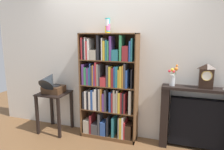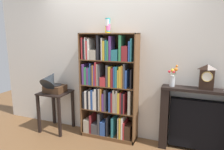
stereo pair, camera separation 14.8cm
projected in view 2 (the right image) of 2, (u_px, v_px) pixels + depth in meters
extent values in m
cube|color=brown|center=(106.00, 140.00, 3.54)|extent=(8.08, 6.40, 0.02)
cube|color=silver|center=(124.00, 62.00, 3.50)|extent=(5.08, 0.08, 2.60)
cube|color=brown|center=(84.00, 85.00, 3.64)|extent=(0.02, 0.30, 1.78)
cube|color=brown|center=(136.00, 90.00, 3.31)|extent=(0.02, 0.30, 1.78)
cube|color=#4C311C|center=(112.00, 85.00, 3.61)|extent=(0.95, 0.01, 1.78)
cube|color=brown|center=(109.00, 33.00, 3.30)|extent=(0.95, 0.30, 0.02)
cube|color=brown|center=(109.00, 135.00, 3.65)|extent=(0.95, 0.30, 0.06)
cube|color=#B2A893|center=(88.00, 125.00, 3.71)|extent=(0.11, 0.19, 0.23)
cube|color=maroon|center=(93.00, 122.00, 3.69)|extent=(0.03, 0.23, 0.33)
cube|color=#424247|center=(97.00, 127.00, 3.67)|extent=(0.11, 0.23, 0.18)
cube|color=#424247|center=(101.00, 123.00, 3.61)|extent=(0.03, 0.20, 0.37)
cube|color=#2D519E|center=(104.00, 127.00, 3.59)|extent=(0.09, 0.18, 0.24)
cube|color=black|center=(109.00, 125.00, 3.58)|extent=(0.03, 0.23, 0.33)
cube|color=teal|center=(114.00, 126.00, 3.55)|extent=(0.03, 0.24, 0.33)
cube|color=#B2A893|center=(120.00, 126.00, 3.52)|extent=(0.02, 0.25, 0.35)
cube|color=gold|center=(122.00, 126.00, 3.50)|extent=(0.03, 0.24, 0.36)
cube|color=white|center=(124.00, 126.00, 3.49)|extent=(0.03, 0.25, 0.36)
cube|color=#C63338|center=(125.00, 129.00, 3.49)|extent=(0.02, 0.25, 0.29)
cube|color=#382316|center=(129.00, 131.00, 3.46)|extent=(0.10, 0.23, 0.24)
cube|color=brown|center=(109.00, 110.00, 3.55)|extent=(0.92, 0.28, 0.02)
cube|color=black|center=(87.00, 99.00, 3.65)|extent=(0.03, 0.24, 0.29)
cube|color=white|center=(88.00, 98.00, 3.63)|extent=(0.04, 0.24, 0.31)
cube|color=black|center=(91.00, 99.00, 3.63)|extent=(0.03, 0.26, 0.30)
cube|color=white|center=(92.00, 99.00, 3.60)|extent=(0.04, 0.23, 0.31)
cube|color=#2D519E|center=(95.00, 98.00, 3.60)|extent=(0.04, 0.26, 0.34)
cube|color=white|center=(96.00, 99.00, 3.58)|extent=(0.02, 0.25, 0.32)
cube|color=white|center=(98.00, 98.00, 3.57)|extent=(0.04, 0.25, 0.36)
cube|color=black|center=(100.00, 98.00, 3.55)|extent=(0.02, 0.24, 0.38)
cube|color=#B2A893|center=(101.00, 98.00, 3.52)|extent=(0.03, 0.20, 0.38)
cube|color=orange|center=(103.00, 99.00, 3.51)|extent=(0.02, 0.20, 0.38)
cube|color=#663884|center=(105.00, 101.00, 3.52)|extent=(0.03, 0.23, 0.30)
cube|color=#424247|center=(107.00, 99.00, 3.50)|extent=(0.03, 0.22, 0.36)
cube|color=#2D519E|center=(112.00, 101.00, 3.48)|extent=(0.03, 0.24, 0.33)
cube|color=maroon|center=(114.00, 101.00, 3.47)|extent=(0.03, 0.24, 0.32)
cube|color=#B2A893|center=(115.00, 100.00, 3.44)|extent=(0.02, 0.21, 0.37)
cube|color=#B2A893|center=(117.00, 101.00, 3.45)|extent=(0.02, 0.25, 0.32)
cube|color=#B2A893|center=(119.00, 100.00, 3.43)|extent=(0.02, 0.25, 0.37)
cube|color=gold|center=(121.00, 101.00, 3.43)|extent=(0.04, 0.26, 0.33)
cube|color=maroon|center=(123.00, 102.00, 3.42)|extent=(0.02, 0.26, 0.34)
cube|color=black|center=(124.00, 102.00, 3.40)|extent=(0.03, 0.23, 0.33)
cube|color=maroon|center=(125.00, 103.00, 3.37)|extent=(0.02, 0.20, 0.33)
cube|color=#B2A893|center=(131.00, 102.00, 3.34)|extent=(0.04, 0.21, 0.39)
cube|color=brown|center=(109.00, 85.00, 3.47)|extent=(0.92, 0.28, 0.02)
cube|color=#663884|center=(86.00, 73.00, 3.57)|extent=(0.04, 0.26, 0.34)
cube|color=#388E56|center=(88.00, 75.00, 3.53)|extent=(0.04, 0.20, 0.29)
cube|color=#663884|center=(90.00, 75.00, 3.54)|extent=(0.04, 0.24, 0.29)
cube|color=teal|center=(92.00, 75.00, 3.52)|extent=(0.02, 0.24, 0.29)
cube|color=#2D519E|center=(92.00, 74.00, 3.49)|extent=(0.02, 0.20, 0.36)
cube|color=#424247|center=(94.00, 74.00, 3.50)|extent=(0.02, 0.23, 0.33)
cube|color=orange|center=(96.00, 74.00, 3.50)|extent=(0.02, 0.25, 0.34)
cube|color=#663884|center=(97.00, 74.00, 3.50)|extent=(0.02, 0.25, 0.33)
cube|color=#C63338|center=(98.00, 73.00, 3.48)|extent=(0.03, 0.24, 0.39)
cube|color=#B2A893|center=(100.00, 74.00, 3.46)|extent=(0.02, 0.22, 0.36)
cube|color=#424247|center=(101.00, 75.00, 3.45)|extent=(0.02, 0.21, 0.35)
cube|color=#C63338|center=(105.00, 81.00, 3.45)|extent=(0.10, 0.22, 0.15)
cube|color=#424247|center=(109.00, 75.00, 3.40)|extent=(0.03, 0.21, 0.35)
cube|color=gold|center=(112.00, 76.00, 3.40)|extent=(0.04, 0.24, 0.33)
cube|color=maroon|center=(114.00, 77.00, 3.39)|extent=(0.04, 0.26, 0.30)
cube|color=#2D519E|center=(116.00, 76.00, 3.35)|extent=(0.02, 0.21, 0.33)
cube|color=teal|center=(118.00, 76.00, 3.34)|extent=(0.04, 0.21, 0.33)
cube|color=gold|center=(120.00, 78.00, 3.34)|extent=(0.02, 0.23, 0.29)
cube|color=gold|center=(122.00, 76.00, 3.32)|extent=(0.04, 0.21, 0.34)
cube|color=orange|center=(124.00, 76.00, 3.31)|extent=(0.02, 0.22, 0.36)
cube|color=#424247|center=(126.00, 75.00, 3.29)|extent=(0.02, 0.22, 0.39)
cube|color=#2D519E|center=(127.00, 79.00, 3.28)|extent=(0.03, 0.20, 0.29)
cube|color=black|center=(133.00, 78.00, 3.28)|extent=(0.02, 0.25, 0.30)
cube|color=brown|center=(109.00, 60.00, 3.39)|extent=(0.92, 0.28, 0.02)
cube|color=#C63338|center=(85.00, 48.00, 3.47)|extent=(0.02, 0.23, 0.35)
cube|color=black|center=(86.00, 49.00, 3.45)|extent=(0.03, 0.20, 0.33)
cube|color=white|center=(88.00, 48.00, 3.46)|extent=(0.02, 0.25, 0.36)
cube|color=#C63338|center=(90.00, 50.00, 3.45)|extent=(0.03, 0.24, 0.30)
cube|color=white|center=(91.00, 49.00, 3.43)|extent=(0.03, 0.23, 0.34)
cube|color=#B2A893|center=(95.00, 54.00, 3.43)|extent=(0.11, 0.24, 0.16)
cube|color=black|center=(100.00, 48.00, 3.36)|extent=(0.04, 0.20, 0.39)
cube|color=white|center=(104.00, 49.00, 3.36)|extent=(0.02, 0.24, 0.35)
cube|color=gold|center=(106.00, 50.00, 3.34)|extent=(0.04, 0.23, 0.31)
cube|color=teal|center=(108.00, 50.00, 3.34)|extent=(0.03, 0.25, 0.32)
cube|color=#388E56|center=(110.00, 50.00, 3.31)|extent=(0.03, 0.21, 0.30)
cube|color=#663884|center=(112.00, 48.00, 3.29)|extent=(0.03, 0.21, 0.38)
cube|color=teal|center=(116.00, 55.00, 3.29)|extent=(0.10, 0.23, 0.17)
cube|color=#388E56|center=(122.00, 48.00, 3.24)|extent=(0.04, 0.24, 0.39)
cube|color=maroon|center=(126.00, 53.00, 3.21)|extent=(0.10, 0.18, 0.23)
cube|color=#2D519E|center=(131.00, 51.00, 3.20)|extent=(0.02, 0.24, 0.31)
cube|color=teal|center=(133.00, 50.00, 3.19)|extent=(0.02, 0.25, 0.34)
cylinder|color=yellow|center=(108.00, 30.00, 3.34)|extent=(0.08, 0.08, 0.10)
cylinder|color=#28B2B7|center=(108.00, 28.00, 3.34)|extent=(0.08, 0.08, 0.10)
cylinder|color=pink|center=(108.00, 27.00, 3.33)|extent=(0.08, 0.08, 0.10)
cylinder|color=black|center=(108.00, 26.00, 3.33)|extent=(0.08, 0.08, 0.10)
cylinder|color=white|center=(108.00, 25.00, 3.33)|extent=(0.08, 0.08, 0.10)
cylinder|color=yellow|center=(108.00, 24.00, 3.32)|extent=(0.08, 0.08, 0.10)
cylinder|color=white|center=(108.00, 23.00, 3.32)|extent=(0.08, 0.08, 0.10)
cylinder|color=#28B2B7|center=(108.00, 21.00, 3.32)|extent=(0.08, 0.08, 0.10)
cube|color=black|center=(55.00, 92.00, 3.78)|extent=(0.51, 0.50, 0.02)
cube|color=black|center=(39.00, 114.00, 3.73)|extent=(0.04, 0.04, 0.71)
cube|color=black|center=(59.00, 117.00, 3.57)|extent=(0.04, 0.04, 0.71)
cube|color=black|center=(54.00, 106.00, 4.13)|extent=(0.04, 0.04, 0.71)
cube|color=black|center=(73.00, 109.00, 3.97)|extent=(0.04, 0.04, 0.71)
cube|color=#472D1C|center=(55.00, 89.00, 3.77)|extent=(0.34, 0.29, 0.12)
cylinder|color=black|center=(55.00, 85.00, 3.75)|extent=(0.24, 0.24, 0.01)
cylinder|color=#1E2328|center=(53.00, 84.00, 3.71)|extent=(0.03, 0.03, 0.06)
cone|color=#1E2328|center=(51.00, 79.00, 3.63)|extent=(0.27, 0.38, 0.38)
cube|color=black|center=(200.00, 90.00, 2.99)|extent=(1.08, 0.24, 0.04)
cube|color=black|center=(164.00, 118.00, 3.26)|extent=(0.12, 0.22, 0.95)
cube|color=black|center=(197.00, 124.00, 3.13)|extent=(0.80, 0.12, 0.76)
cube|color=black|center=(206.00, 79.00, 2.94)|extent=(0.19, 0.11, 0.28)
pyramid|color=black|center=(208.00, 67.00, 2.90)|extent=(0.19, 0.11, 0.08)
cylinder|color=silver|center=(207.00, 77.00, 2.88)|extent=(0.13, 0.01, 0.13)
torus|color=#B79347|center=(207.00, 77.00, 2.87)|extent=(0.15, 0.01, 0.15)
cylinder|color=silver|center=(172.00, 81.00, 3.11)|extent=(0.08, 0.08, 0.17)
cylinder|color=#4C753D|center=(174.00, 78.00, 3.06)|extent=(0.05, 0.07, 0.26)
sphere|color=orange|center=(176.00, 69.00, 3.00)|extent=(0.05, 0.05, 0.05)
cylinder|color=#4C753D|center=(172.00, 78.00, 3.13)|extent=(0.01, 0.04, 0.22)
sphere|color=yellow|center=(172.00, 70.00, 3.12)|extent=(0.05, 0.05, 0.05)
cylinder|color=#4C753D|center=(173.00, 79.00, 3.11)|extent=(0.00, 0.03, 0.20)
sphere|color=red|center=(174.00, 72.00, 3.11)|extent=(0.04, 0.04, 0.04)
cylinder|color=#4C753D|center=(170.00, 78.00, 3.13)|extent=(0.04, 0.03, 0.20)
sphere|color=red|center=(169.00, 71.00, 3.13)|extent=(0.04, 0.04, 0.04)
cylinder|color=#4C753D|center=(175.00, 76.00, 3.08)|extent=(0.05, 0.03, 0.30)
sphere|color=orange|center=(177.00, 66.00, 3.03)|extent=(0.03, 0.03, 0.03)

